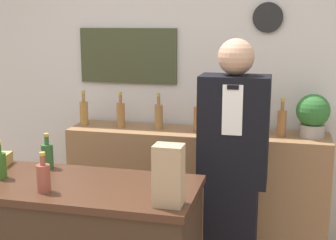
{
  "coord_description": "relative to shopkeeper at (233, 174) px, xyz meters",
  "views": [
    {
      "loc": [
        0.74,
        -1.77,
        1.84
      ],
      "look_at": [
        0.04,
        1.12,
        1.22
      ],
      "focal_mm": 50.0,
      "sensor_mm": 36.0,
      "label": 1
    }
  ],
  "objects": [
    {
      "name": "counter_bottle_1",
      "position": [
        -1.25,
        -0.68,
        0.18
      ],
      "size": [
        0.07,
        0.07,
        0.22
      ],
      "color": "#2F5B1D",
      "rests_on": "display_counter"
    },
    {
      "name": "shelf_bottle_3",
      "position": [
        -0.33,
        0.57,
        0.24
      ],
      "size": [
        0.07,
        0.07,
        0.29
      ],
      "color": "#A36734",
      "rests_on": "back_shelf"
    },
    {
      "name": "shelf_bottle_1",
      "position": [
        -0.96,
        0.57,
        0.24
      ],
      "size": [
        0.07,
        0.07,
        0.29
      ],
      "color": "olive",
      "rests_on": "back_shelf"
    },
    {
      "name": "shelf_bottle_2",
      "position": [
        -0.65,
        0.58,
        0.24
      ],
      "size": [
        0.07,
        0.07,
        0.29
      ],
      "color": "olive",
      "rests_on": "back_shelf"
    },
    {
      "name": "shelf_bottle_0",
      "position": [
        -1.28,
        0.57,
        0.24
      ],
      "size": [
        0.07,
        0.07,
        0.29
      ],
      "color": "olive",
      "rests_on": "back_shelf"
    },
    {
      "name": "shelf_bottle_4",
      "position": [
        -0.02,
        0.58,
        0.24
      ],
      "size": [
        0.07,
        0.07,
        0.29
      ],
      "color": "#9F6A3B",
      "rests_on": "back_shelf"
    },
    {
      "name": "shopkeeper",
      "position": [
        0.0,
        0.0,
        0.0
      ],
      "size": [
        0.44,
        0.28,
        1.74
      ],
      "color": "black",
      "rests_on": "ground_plane"
    },
    {
      "name": "back_shelf",
      "position": [
        -0.35,
        0.58,
        -0.37
      ],
      "size": [
        2.02,
        0.41,
        1.0
      ],
      "color": "#8E6642",
      "rests_on": "ground_plane"
    },
    {
      "name": "back_wall",
      "position": [
        -0.46,
        0.84,
        0.48
      ],
      "size": [
        5.2,
        0.09,
        2.7
      ],
      "color": "silver",
      "rests_on": "ground_plane"
    },
    {
      "name": "shelf_bottle_5",
      "position": [
        0.3,
        0.56,
        0.24
      ],
      "size": [
        0.07,
        0.07,
        0.29
      ],
      "color": "#9C6538",
      "rests_on": "back_shelf"
    },
    {
      "name": "counter_bottle_2",
      "position": [
        -1.08,
        -0.44,
        0.18
      ],
      "size": [
        0.07,
        0.07,
        0.22
      ],
      "color": "#2B572A",
      "rests_on": "display_counter"
    },
    {
      "name": "potted_plant",
      "position": [
        0.52,
        0.6,
        0.31
      ],
      "size": [
        0.24,
        0.24,
        0.32
      ],
      "color": "#9E998E",
      "rests_on": "back_shelf"
    },
    {
      "name": "counter_bottle_3",
      "position": [
        -0.9,
        -0.82,
        0.18
      ],
      "size": [
        0.07,
        0.07,
        0.22
      ],
      "color": "brown",
      "rests_on": "display_counter"
    },
    {
      "name": "paper_bag",
      "position": [
        -0.23,
        -0.84,
        0.25
      ],
      "size": [
        0.14,
        0.11,
        0.3
      ],
      "color": "tan",
      "rests_on": "display_counter"
    }
  ]
}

